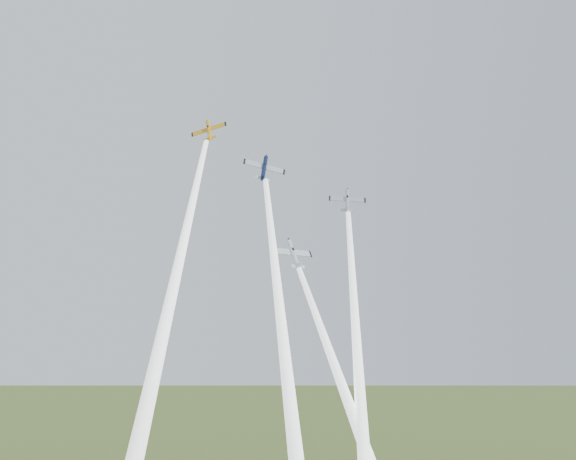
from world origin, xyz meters
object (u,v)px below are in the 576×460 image
object	(u,v)px
plane_yellow	(209,130)
plane_silver_right	(347,201)
plane_silver_low	(294,254)
plane_navy	(264,168)

from	to	relation	value
plane_yellow	plane_silver_right	xyz separation A→B (m)	(25.75, -5.18, -13.14)
plane_silver_right	plane_silver_low	distance (m)	17.92
plane_silver_low	plane_yellow	bearing A→B (deg)	124.51
plane_yellow	plane_silver_right	distance (m)	29.37
plane_silver_right	plane_yellow	bearing A→B (deg)	-174.78
plane_yellow	plane_silver_low	bearing A→B (deg)	-17.62
plane_yellow	plane_navy	distance (m)	13.95
plane_yellow	plane_silver_right	bearing A→B (deg)	12.01
plane_yellow	plane_silver_low	world-z (taller)	plane_yellow
plane_yellow	plane_silver_low	xyz separation A→B (m)	(13.30, -11.57, -24.34)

